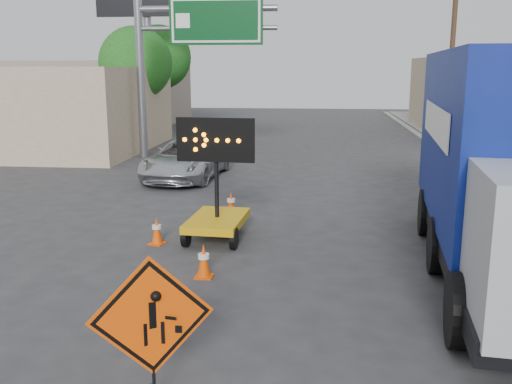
# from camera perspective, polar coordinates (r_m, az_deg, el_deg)

# --- Properties ---
(ground) EXTENTS (100.00, 100.00, 0.00)m
(ground) POSITION_cam_1_polar(r_m,az_deg,el_deg) (7.99, -4.18, -17.49)
(ground) COLOR #2D2D30
(ground) RESTS_ON ground
(curb_right) EXTENTS (0.40, 60.00, 0.12)m
(curb_right) POSITION_cam_1_polar(r_m,az_deg,el_deg) (22.93, 21.05, 1.71)
(curb_right) COLOR gray
(curb_right) RESTS_ON ground
(storefront_left_near) EXTENTS (14.00, 10.00, 4.00)m
(storefront_left_near) POSITION_cam_1_polar(r_m,az_deg,el_deg) (30.93, -23.66, 7.68)
(storefront_left_near) COLOR #C6AF8F
(storefront_left_near) RESTS_ON ground
(storefront_left_far) EXTENTS (12.00, 10.00, 4.40)m
(storefront_left_far) POSITION_cam_1_polar(r_m,az_deg,el_deg) (43.98, -15.76, 9.60)
(storefront_left_far) COLOR gray
(storefront_left_far) RESTS_ON ground
(building_right_far) EXTENTS (10.00, 14.00, 4.60)m
(building_right_far) POSITION_cam_1_polar(r_m,az_deg,el_deg) (38.66, 24.14, 8.82)
(building_right_far) COLOR #C6AF8F
(building_right_far) RESTS_ON ground
(highway_gantry) EXTENTS (6.18, 0.38, 6.90)m
(highway_gantry) POSITION_cam_1_polar(r_m,az_deg,el_deg) (25.44, -7.03, 14.75)
(highway_gantry) COLOR slate
(highway_gantry) RESTS_ON ground
(billboard) EXTENTS (6.10, 0.54, 9.85)m
(billboard) POSITION_cam_1_polar(r_m,az_deg,el_deg) (34.24, -10.69, 17.83)
(billboard) COLOR slate
(billboard) RESTS_ON ground
(utility_pole_far) EXTENTS (1.80, 0.26, 9.00)m
(utility_pole_far) POSITION_cam_1_polar(r_m,az_deg,el_deg) (31.54, 19.00, 13.01)
(utility_pole_far) COLOR #422C1C
(utility_pole_far) RESTS_ON ground
(tree_left_near) EXTENTS (3.71, 3.71, 6.03)m
(tree_left_near) POSITION_cam_1_polar(r_m,az_deg,el_deg) (30.27, -11.95, 12.47)
(tree_left_near) COLOR #422C1C
(tree_left_near) RESTS_ON ground
(tree_left_far) EXTENTS (4.10, 4.10, 6.66)m
(tree_left_far) POSITION_cam_1_polar(r_m,az_deg,el_deg) (38.23, -9.66, 13.13)
(tree_left_far) COLOR #422C1C
(tree_left_far) RESTS_ON ground
(construction_sign) EXTENTS (1.35, 0.97, 1.92)m
(construction_sign) POSITION_cam_1_polar(r_m,az_deg,el_deg) (6.83, -10.37, -13.55)
(construction_sign) COLOR black
(construction_sign) RESTS_ON ground
(arrow_board) EXTENTS (1.81, 2.09, 2.87)m
(arrow_board) POSITION_cam_1_polar(r_m,az_deg,el_deg) (13.38, -3.91, -2.07)
(arrow_board) COLOR #CD990B
(arrow_board) RESTS_ON ground
(pickup_truck) EXTENTS (2.72, 5.17, 1.39)m
(pickup_truck) POSITION_cam_1_polar(r_m,az_deg,el_deg) (20.92, -6.96, 3.26)
(pickup_truck) COLOR silver
(pickup_truck) RESTS_ON ground
(cone_a) EXTENTS (0.35, 0.35, 0.67)m
(cone_a) POSITION_cam_1_polar(r_m,az_deg,el_deg) (11.09, -5.25, -6.86)
(cone_a) COLOR #ED4904
(cone_a) RESTS_ON ground
(cone_b) EXTENTS (0.41, 0.41, 0.64)m
(cone_b) POSITION_cam_1_polar(r_m,az_deg,el_deg) (13.26, -9.89, -3.82)
(cone_b) COLOR #ED4904
(cone_b) RESTS_ON ground
(cone_c) EXTENTS (0.45, 0.45, 0.68)m
(cone_c) POSITION_cam_1_polar(r_m,az_deg,el_deg) (15.56, -2.51, -1.16)
(cone_c) COLOR #ED4904
(cone_c) RESTS_ON ground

